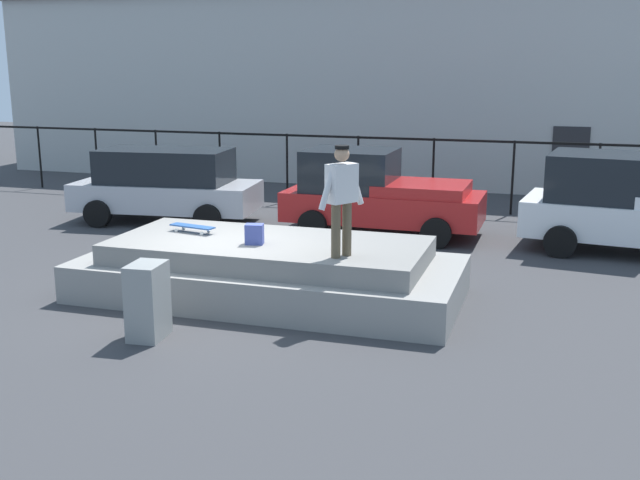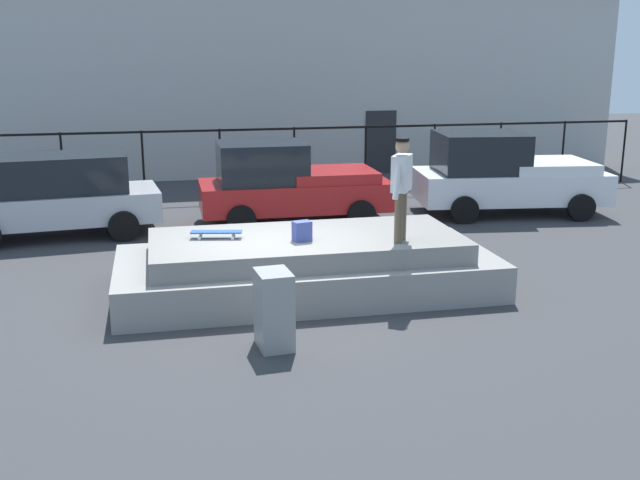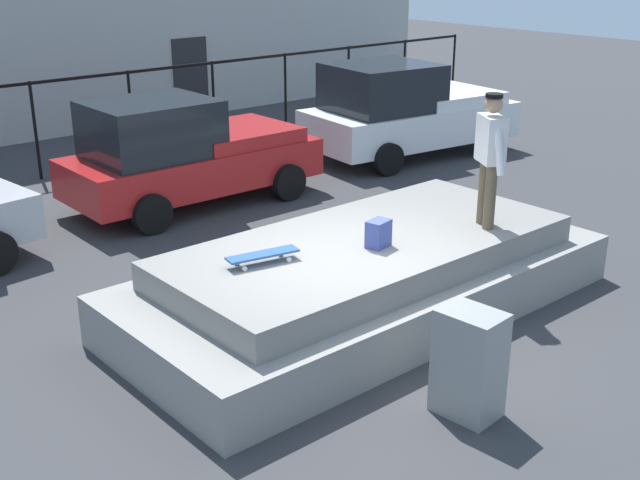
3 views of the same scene
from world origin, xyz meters
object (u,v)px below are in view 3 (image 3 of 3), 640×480
at_px(backpack, 378,234).
at_px(utility_box, 469,363).
at_px(car_red_pickup_mid, 184,153).
at_px(car_white_pickup_far, 405,111).
at_px(skateboard, 263,255).
at_px(skateboarder, 490,151).

xyz_separation_m(backpack, utility_box, (-0.78, -2.01, -0.57)).
relative_size(car_red_pickup_mid, utility_box, 4.07).
distance_m(backpack, car_white_pickup_far, 7.97).
relative_size(skateboard, utility_box, 0.79).
distance_m(backpack, utility_box, 2.23).
relative_size(backpack, car_red_pickup_mid, 0.07).
relative_size(skateboarder, skateboard, 1.94).
distance_m(skateboard, backpack, 1.41).
distance_m(skateboarder, car_white_pickup_far, 7.22).
height_order(skateboard, utility_box, utility_box).
height_order(car_red_pickup_mid, car_white_pickup_far, car_white_pickup_far).
relative_size(skateboard, backpack, 2.62).
xyz_separation_m(skateboard, car_white_pickup_far, (7.32, 4.78, -0.08)).
distance_m(car_red_pickup_mid, utility_box, 7.52).
bearing_deg(car_red_pickup_mid, skateboarder, -81.76).
xyz_separation_m(skateboarder, car_white_pickup_far, (4.47, 5.59, -0.93)).
height_order(backpack, car_red_pickup_mid, car_red_pickup_mid).
height_order(skateboarder, car_red_pickup_mid, skateboarder).
height_order(skateboarder, backpack, skateboarder).
height_order(backpack, utility_box, backpack).
bearing_deg(car_white_pickup_far, utility_box, -133.03).
height_order(skateboard, car_white_pickup_far, car_white_pickup_far).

